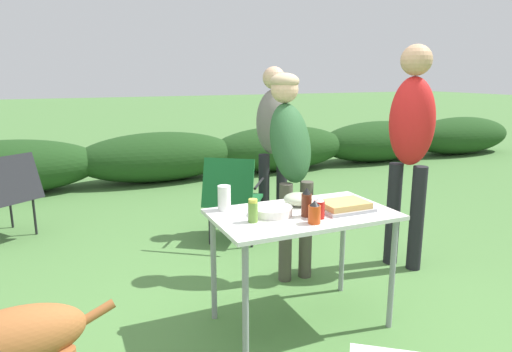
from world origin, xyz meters
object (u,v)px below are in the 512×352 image
bbq_sauce_bottle (306,203)px  standing_person_in_gray_fleece (411,136)px  mixing_bowl (298,199)px  standing_person_in_navy_coat (273,133)px  camp_chair_near_hedge (233,195)px  paper_cup_stack (224,198)px  camp_chair_green_behind_table (6,192)px  folding_table (302,224)px  food_tray (344,206)px  relish_jar (253,211)px  ketchup_bottle (319,208)px  standing_person_in_olive_jacket (290,149)px  plate_stack (272,211)px  hot_sauce_bottle (314,213)px

bbq_sauce_bottle → standing_person_in_gray_fleece: size_ratio=0.10×
mixing_bowl → standing_person_in_navy_coat: (0.57, 1.56, 0.21)m
mixing_bowl → camp_chair_near_hedge: camp_chair_near_hedge is taller
paper_cup_stack → camp_chair_green_behind_table: paper_cup_stack is taller
folding_table → standing_person_in_gray_fleece: 1.36m
food_tray → relish_jar: size_ratio=2.37×
food_tray → camp_chair_green_behind_table: camp_chair_green_behind_table is taller
food_tray → folding_table: bearing=167.0°
folding_table → mixing_bowl: bearing=72.1°
standing_person_in_gray_fleece → ketchup_bottle: bearing=-92.4°
relish_jar → standing_person_in_olive_jacket: standing_person_in_olive_jacket is taller
standing_person_in_navy_coat → plate_stack: bearing=-108.6°
hot_sauce_bottle → camp_chair_green_behind_table: bearing=123.9°
food_tray → plate_stack: bearing=168.6°
standing_person_in_olive_jacket → camp_chair_near_hedge: 0.98m
folding_table → plate_stack: 0.22m
plate_stack → mixing_bowl: mixing_bowl is taller
paper_cup_stack → relish_jar: 0.29m
hot_sauce_bottle → plate_stack: bearing=122.4°
ketchup_bottle → camp_chair_green_behind_table: 3.21m
folding_table → camp_chair_green_behind_table: camp_chair_green_behind_table is taller
hot_sauce_bottle → bbq_sauce_bottle: (0.02, 0.13, 0.02)m
camp_chair_near_hedge → food_tray: bearing=-50.3°
relish_jar → standing_person_in_navy_coat: standing_person_in_navy_coat is taller
hot_sauce_bottle → standing_person_in_gray_fleece: 1.44m
folding_table → ketchup_bottle: ketchup_bottle is taller
plate_stack → relish_jar: size_ratio=1.82×
paper_cup_stack → standing_person_in_gray_fleece: 1.67m
plate_stack → camp_chair_green_behind_table: 2.94m
mixing_bowl → standing_person_in_olive_jacket: bearing=67.3°
ketchup_bottle → relish_jar: (-0.38, 0.09, 0.00)m
ketchup_bottle → food_tray: bearing=18.9°
folding_table → relish_jar: relish_jar is taller
paper_cup_stack → standing_person_in_gray_fleece: (1.63, 0.21, 0.27)m
standing_person_in_gray_fleece → camp_chair_green_behind_table: standing_person_in_gray_fleece is taller
camp_chair_near_hedge → bbq_sauce_bottle: bearing=-60.4°
ketchup_bottle → bbq_sauce_bottle: bearing=129.3°
paper_cup_stack → hot_sauce_bottle: 0.59m
mixing_bowl → standing_person_in_navy_coat: size_ratio=0.11×
camp_chair_near_hedge → relish_jar: bearing=-72.1°
folding_table → mixing_bowl: (0.05, 0.15, 0.12)m
standing_person_in_gray_fleece → standing_person_in_navy_coat: size_ratio=1.09×
plate_stack → relish_jar: bearing=-153.8°
bbq_sauce_bottle → camp_chair_green_behind_table: bearing=125.6°
relish_jar → standing_person_in_olive_jacket: size_ratio=0.09×
camp_chair_green_behind_table → folding_table: bearing=-88.9°
hot_sauce_bottle → standing_person_in_gray_fleece: size_ratio=0.07×
hot_sauce_bottle → bbq_sauce_bottle: bearing=80.3°
plate_stack → ketchup_bottle: (0.22, -0.17, 0.04)m
food_tray → paper_cup_stack: (-0.68, 0.30, 0.05)m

